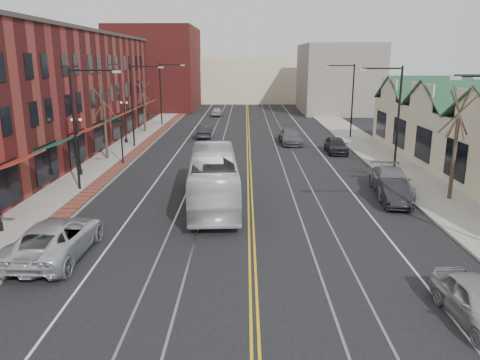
{
  "coord_description": "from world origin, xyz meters",
  "views": [
    {
      "loc": [
        -0.33,
        -14.27,
        8.63
      ],
      "look_at": [
        -0.62,
        11.31,
        2.0
      ],
      "focal_mm": 35.0,
      "sensor_mm": 36.0,
      "label": 1
    }
  ],
  "objects_px": {
    "transit_bus": "(213,178)",
    "parked_suv": "(56,239)",
    "parked_car_a": "(478,302)",
    "parked_car_d": "(336,145)",
    "parked_car_b": "(394,192)",
    "parked_car_c": "(391,181)"
  },
  "relations": [
    {
      "from": "parked_car_b",
      "to": "parked_car_d",
      "type": "height_order",
      "value": "parked_car_d"
    },
    {
      "from": "parked_suv",
      "to": "parked_car_a",
      "type": "distance_m",
      "value": 17.12
    },
    {
      "from": "parked_car_b",
      "to": "parked_car_d",
      "type": "relative_size",
      "value": 0.97
    },
    {
      "from": "parked_car_b",
      "to": "parked_car_a",
      "type": "bearing_deg",
      "value": -89.69
    },
    {
      "from": "parked_car_a",
      "to": "parked_car_c",
      "type": "height_order",
      "value": "parked_car_c"
    },
    {
      "from": "parked_car_b",
      "to": "parked_car_c",
      "type": "distance_m",
      "value": 2.36
    },
    {
      "from": "parked_car_a",
      "to": "parked_car_b",
      "type": "distance_m",
      "value": 13.47
    },
    {
      "from": "parked_suv",
      "to": "parked_car_b",
      "type": "distance_m",
      "value": 19.38
    },
    {
      "from": "parked_suv",
      "to": "parked_car_b",
      "type": "xyz_separation_m",
      "value": [
        17.57,
        8.18,
        -0.13
      ]
    },
    {
      "from": "parked_car_a",
      "to": "parked_car_d",
      "type": "bearing_deg",
      "value": 84.6
    },
    {
      "from": "transit_bus",
      "to": "parked_suv",
      "type": "relative_size",
      "value": 1.89
    },
    {
      "from": "transit_bus",
      "to": "parked_suv",
      "type": "xyz_separation_m",
      "value": [
        -6.53,
        -8.18,
        -0.76
      ]
    },
    {
      "from": "parked_car_b",
      "to": "parked_suv",
      "type": "bearing_deg",
      "value": -149.31
    },
    {
      "from": "parked_car_a",
      "to": "parked_car_c",
      "type": "distance_m",
      "value": 15.81
    },
    {
      "from": "parked_car_b",
      "to": "parked_car_d",
      "type": "distance_m",
      "value": 16.01
    },
    {
      "from": "transit_bus",
      "to": "parked_car_b",
      "type": "distance_m",
      "value": 11.08
    },
    {
      "from": "parked_suv",
      "to": "transit_bus",
      "type": "bearing_deg",
      "value": -127.39
    },
    {
      "from": "parked_suv",
      "to": "parked_car_d",
      "type": "distance_m",
      "value": 29.58
    },
    {
      "from": "transit_bus",
      "to": "parked_car_c",
      "type": "relative_size",
      "value": 2.07
    },
    {
      "from": "transit_bus",
      "to": "parked_car_d",
      "type": "xyz_separation_m",
      "value": [
        10.51,
        16.0,
        -0.85
      ]
    },
    {
      "from": "parked_car_b",
      "to": "parked_car_c",
      "type": "bearing_deg",
      "value": 82.78
    },
    {
      "from": "parked_car_c",
      "to": "parked_car_d",
      "type": "relative_size",
      "value": 1.25
    }
  ]
}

